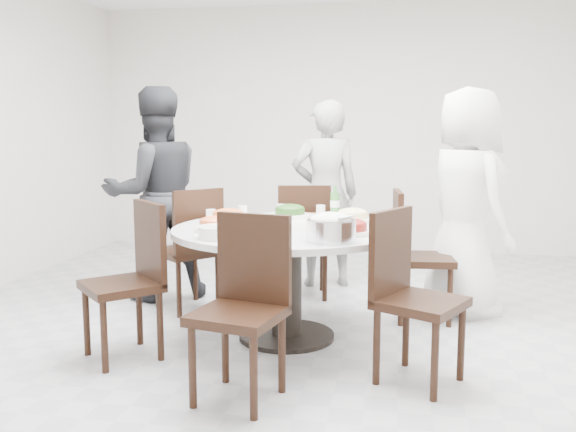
% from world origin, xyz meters
% --- Properties ---
extents(floor, '(6.00, 6.00, 0.01)m').
position_xyz_m(floor, '(0.00, 0.00, 0.00)').
color(floor, '#ADADB2').
rests_on(floor, ground).
extents(wall_back, '(6.00, 0.01, 2.80)m').
position_xyz_m(wall_back, '(0.00, 3.00, 1.40)').
color(wall_back, silver).
rests_on(wall_back, ground).
extents(wall_front, '(6.00, 0.01, 2.80)m').
position_xyz_m(wall_front, '(0.00, -3.00, 1.40)').
color(wall_front, silver).
rests_on(wall_front, ground).
extents(dining_table, '(1.50, 1.50, 0.75)m').
position_xyz_m(dining_table, '(-0.23, -0.18, 0.38)').
color(dining_table, silver).
rests_on(dining_table, floor).
extents(chair_ne, '(0.46, 0.46, 0.95)m').
position_xyz_m(chair_ne, '(0.67, 0.40, 0.47)').
color(chair_ne, black).
rests_on(chair_ne, floor).
extents(chair_n, '(0.49, 0.49, 0.95)m').
position_xyz_m(chair_n, '(-0.28, 0.88, 0.47)').
color(chair_n, black).
rests_on(chair_n, floor).
extents(chair_nw, '(0.59, 0.59, 0.95)m').
position_xyz_m(chair_nw, '(-1.12, 0.36, 0.47)').
color(chair_nw, black).
rests_on(chair_nw, floor).
extents(chair_sw, '(0.59, 0.59, 0.95)m').
position_xyz_m(chair_sw, '(-1.15, -0.71, 0.47)').
color(chair_sw, black).
rests_on(chair_sw, floor).
extents(chair_s, '(0.50, 0.50, 0.95)m').
position_xyz_m(chair_s, '(-0.31, -1.16, 0.47)').
color(chair_s, black).
rests_on(chair_s, floor).
extents(chair_se, '(0.57, 0.57, 0.95)m').
position_xyz_m(chair_se, '(0.61, -0.77, 0.47)').
color(chair_se, black).
rests_on(chair_se, floor).
extents(diner_right, '(0.88, 0.99, 1.70)m').
position_xyz_m(diner_right, '(0.99, 0.63, 0.85)').
color(diner_right, white).
rests_on(diner_right, floor).
extents(diner_middle, '(0.69, 0.54, 1.64)m').
position_xyz_m(diner_middle, '(-0.15, 1.28, 0.82)').
color(diner_middle, black).
rests_on(diner_middle, floor).
extents(diner_left, '(1.07, 1.03, 1.73)m').
position_xyz_m(diner_left, '(-1.47, 0.62, 0.87)').
color(diner_left, black).
rests_on(diner_left, floor).
extents(dish_greens, '(0.28, 0.28, 0.07)m').
position_xyz_m(dish_greens, '(-0.30, 0.30, 0.79)').
color(dish_greens, white).
rests_on(dish_greens, dining_table).
extents(dish_pale, '(0.27, 0.27, 0.07)m').
position_xyz_m(dish_pale, '(0.17, 0.16, 0.79)').
color(dish_pale, white).
rests_on(dish_pale, dining_table).
extents(dish_orange, '(0.28, 0.28, 0.07)m').
position_xyz_m(dish_orange, '(-0.67, -0.02, 0.79)').
color(dish_orange, white).
rests_on(dish_orange, dining_table).
extents(dish_redbrown, '(0.29, 0.29, 0.07)m').
position_xyz_m(dish_redbrown, '(0.19, -0.36, 0.79)').
color(dish_redbrown, white).
rests_on(dish_redbrown, dining_table).
extents(dish_tofu, '(0.26, 0.26, 0.07)m').
position_xyz_m(dish_tofu, '(-0.66, -0.39, 0.78)').
color(dish_tofu, white).
rests_on(dish_tofu, dining_table).
extents(rice_bowl, '(0.29, 0.29, 0.12)m').
position_xyz_m(rice_bowl, '(0.10, -0.61, 0.81)').
color(rice_bowl, silver).
rests_on(rice_bowl, dining_table).
extents(soup_bowl, '(0.24, 0.24, 0.07)m').
position_xyz_m(soup_bowl, '(-0.56, -0.64, 0.79)').
color(soup_bowl, white).
rests_on(soup_bowl, dining_table).
extents(beverage_bottle, '(0.07, 0.07, 0.23)m').
position_xyz_m(beverage_bottle, '(0.03, 0.35, 0.87)').
color(beverage_bottle, '#357A30').
rests_on(beverage_bottle, dining_table).
extents(tea_cups, '(0.07, 0.07, 0.08)m').
position_xyz_m(tea_cups, '(-0.23, 0.45, 0.79)').
color(tea_cups, white).
rests_on(tea_cups, dining_table).
extents(chopsticks, '(0.24, 0.04, 0.01)m').
position_xyz_m(chopsticks, '(-0.20, 0.49, 0.76)').
color(chopsticks, tan).
rests_on(chopsticks, dining_table).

